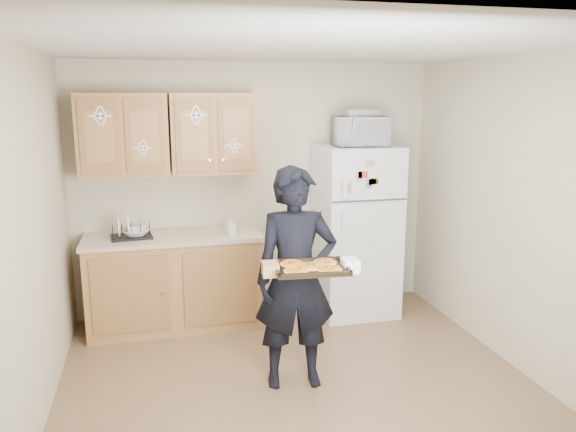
{
  "coord_description": "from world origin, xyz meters",
  "views": [
    {
      "loc": [
        -1.02,
        -3.73,
        2.18
      ],
      "look_at": [
        0.01,
        0.45,
        1.25
      ],
      "focal_mm": 35.0,
      "sensor_mm": 36.0,
      "label": 1
    }
  ],
  "objects_px": {
    "refrigerator": "(356,230)",
    "microwave": "(360,131)",
    "dish_rack": "(131,230)",
    "baking_tray": "(311,268)",
    "person": "(296,279)"
  },
  "relations": [
    {
      "from": "refrigerator",
      "to": "person",
      "type": "bearing_deg",
      "value": -126.54
    },
    {
      "from": "person",
      "to": "dish_rack",
      "type": "xyz_separation_m",
      "value": [
        -1.21,
        1.33,
        0.13
      ]
    },
    {
      "from": "refrigerator",
      "to": "dish_rack",
      "type": "xyz_separation_m",
      "value": [
        -2.17,
        0.03,
        0.12
      ]
    },
    {
      "from": "person",
      "to": "baking_tray",
      "type": "xyz_separation_m",
      "value": [
        0.03,
        -0.3,
        0.17
      ]
    },
    {
      "from": "microwave",
      "to": "dish_rack",
      "type": "relative_size",
      "value": 1.41
    },
    {
      "from": "person",
      "to": "microwave",
      "type": "xyz_separation_m",
      "value": [
        0.96,
        1.24,
        1.0
      ]
    },
    {
      "from": "refrigerator",
      "to": "dish_rack",
      "type": "relative_size",
      "value": 4.68
    },
    {
      "from": "refrigerator",
      "to": "microwave",
      "type": "height_order",
      "value": "microwave"
    },
    {
      "from": "microwave",
      "to": "dish_rack",
      "type": "height_order",
      "value": "microwave"
    },
    {
      "from": "dish_rack",
      "to": "baking_tray",
      "type": "bearing_deg",
      "value": -52.62
    },
    {
      "from": "baking_tray",
      "to": "refrigerator",
      "type": "bearing_deg",
      "value": 65.01
    },
    {
      "from": "person",
      "to": "baking_tray",
      "type": "distance_m",
      "value": 0.34
    },
    {
      "from": "baking_tray",
      "to": "dish_rack",
      "type": "height_order",
      "value": "dish_rack"
    },
    {
      "from": "baking_tray",
      "to": "microwave",
      "type": "height_order",
      "value": "microwave"
    },
    {
      "from": "baking_tray",
      "to": "dish_rack",
      "type": "relative_size",
      "value": 1.38
    }
  ]
}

